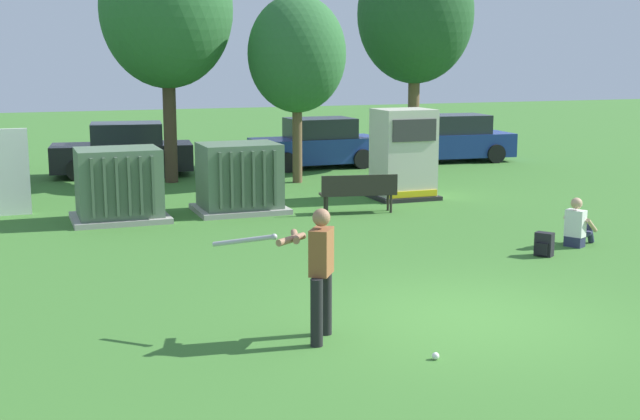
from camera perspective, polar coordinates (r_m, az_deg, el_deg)
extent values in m
plane|color=#3D752D|center=(12.30, 9.71, -7.09)|extent=(96.00, 96.00, 0.00)
cube|color=#9E9B93|center=(19.58, -13.25, -0.50)|extent=(2.10, 1.70, 0.12)
cube|color=#567056|center=(19.45, -13.35, 1.84)|extent=(1.80, 1.40, 1.50)
cube|color=#495F49|center=(18.64, -15.00, 1.41)|extent=(0.06, 0.12, 1.27)
cube|color=#495F49|center=(18.66, -14.23, 1.45)|extent=(0.06, 0.12, 1.27)
cube|color=#495F49|center=(18.69, -13.45, 1.50)|extent=(0.06, 0.12, 1.27)
cube|color=#495F49|center=(18.72, -12.68, 1.55)|extent=(0.06, 0.12, 1.27)
cube|color=#495F49|center=(18.75, -11.90, 1.59)|extent=(0.06, 0.12, 1.27)
cube|color=#495F49|center=(18.79, -11.13, 1.64)|extent=(0.06, 0.12, 1.27)
cube|color=#9E9B93|center=(20.23, -5.39, 0.07)|extent=(2.10, 1.70, 0.12)
cube|color=#567056|center=(20.10, -5.43, 2.34)|extent=(1.80, 1.40, 1.50)
cube|color=#495F49|center=(19.21, -6.69, 1.95)|extent=(0.06, 0.12, 1.27)
cube|color=#495F49|center=(19.27, -5.95, 1.99)|extent=(0.06, 0.12, 1.27)
cube|color=#495F49|center=(19.34, -5.22, 2.03)|extent=(0.06, 0.12, 1.27)
cube|color=#495F49|center=(19.40, -4.49, 2.07)|extent=(0.06, 0.12, 1.27)
cube|color=#495F49|center=(19.47, -3.77, 2.11)|extent=(0.06, 0.12, 1.27)
cube|color=#495F49|center=(19.55, -3.05, 2.15)|extent=(0.06, 0.12, 1.27)
cube|color=#262626|center=(22.12, 5.55, 0.93)|extent=(1.60, 1.40, 0.10)
cube|color=beige|center=(21.96, 5.60, 3.89)|extent=(1.40, 1.20, 2.20)
cube|color=#383838|center=(21.35, 6.36, 5.32)|extent=(1.19, 0.04, 0.55)
cube|color=yellow|center=(21.55, 6.27, 1.07)|extent=(1.33, 0.04, 0.16)
cube|color=#2D2823|center=(19.94, 2.56, 1.10)|extent=(1.84, 0.72, 0.05)
cube|color=#2D2823|center=(19.73, 2.68, 1.72)|extent=(1.78, 0.36, 0.44)
cylinder|color=#2D2823|center=(19.96, 0.32, 0.43)|extent=(0.06, 0.06, 0.42)
cylinder|color=#2D2823|center=(20.29, 4.58, 0.55)|extent=(0.06, 0.06, 0.42)
cylinder|color=#2D2823|center=(19.69, 0.47, 0.29)|extent=(0.06, 0.06, 0.42)
cylinder|color=#2D2823|center=(20.02, 4.78, 0.42)|extent=(0.06, 0.06, 0.42)
cylinder|color=black|center=(10.85, -0.23, -6.90)|extent=(0.16, 0.16, 0.88)
cylinder|color=black|center=(11.29, 0.39, -6.20)|extent=(0.16, 0.16, 0.88)
cube|color=brown|center=(10.88, 0.09, -2.81)|extent=(0.43, 0.47, 0.60)
sphere|color=#9E7051|center=(10.78, 0.09, -0.50)|extent=(0.23, 0.23, 0.23)
cylinder|color=#9E7051|center=(10.85, -1.95, -1.97)|extent=(0.49, 0.39, 0.09)
cylinder|color=#9E7051|center=(11.02, -1.68, -1.78)|extent=(0.23, 0.55, 0.09)
cylinder|color=#B2B2B7|center=(11.16, -5.17, -2.06)|extent=(0.73, 0.54, 0.21)
sphere|color=#B2B2B7|center=(11.01, -3.09, -1.80)|extent=(0.08, 0.08, 0.08)
sphere|color=white|center=(10.60, 7.75, -9.67)|extent=(0.09, 0.09, 0.09)
cube|color=#282D4C|center=(17.18, 16.69, -2.03)|extent=(0.37, 0.41, 0.20)
cube|color=white|center=(17.11, 16.75, -0.85)|extent=(0.36, 0.42, 0.52)
sphere|color=tan|center=(17.04, 16.82, 0.43)|extent=(0.22, 0.22, 0.22)
cylinder|color=#282D4C|center=(17.39, 16.73, -1.48)|extent=(0.46, 0.33, 0.13)
cylinder|color=#282D4C|center=(17.59, 17.04, -1.35)|extent=(0.32, 0.24, 0.46)
cylinder|color=#282D4C|center=(17.31, 17.33, -1.57)|extent=(0.46, 0.33, 0.13)
cylinder|color=#282D4C|center=(17.51, 17.64, -1.43)|extent=(0.32, 0.24, 0.46)
cylinder|color=tan|center=(17.41, 16.37, -0.79)|extent=(0.40, 0.26, 0.32)
cylinder|color=tan|center=(17.22, 17.75, -0.99)|extent=(0.40, 0.26, 0.32)
cube|color=black|center=(16.21, 14.80, -2.23)|extent=(0.35, 0.38, 0.44)
cube|color=black|center=(16.10, 14.63, -2.54)|extent=(0.18, 0.22, 0.22)
cylinder|color=#4C3828|center=(24.99, -10.01, 5.30)|extent=(0.37, 0.37, 3.04)
ellipsoid|color=#2D6633|center=(24.93, -10.26, 13.13)|extent=(3.74, 3.74, 4.45)
cylinder|color=brown|center=(24.62, -1.53, 4.49)|extent=(0.28, 0.28, 2.27)
ellipsoid|color=#2D6633|center=(24.50, -1.56, 10.43)|extent=(2.80, 2.80, 3.32)
cylinder|color=brown|center=(28.41, 6.27, 6.01)|extent=(0.38, 0.38, 3.06)
ellipsoid|color=#235128|center=(28.36, 6.41, 12.94)|extent=(3.77, 3.77, 4.47)
cube|color=black|center=(26.76, -13.11, 3.49)|extent=(4.39, 2.23, 0.80)
cube|color=#262B33|center=(26.69, -12.85, 5.04)|extent=(2.29, 1.82, 0.64)
cylinder|color=black|center=(25.99, -15.96, 2.59)|extent=(0.66, 0.30, 0.64)
cylinder|color=black|center=(27.68, -15.78, 3.05)|extent=(0.66, 0.30, 0.64)
cylinder|color=black|center=(25.97, -10.21, 2.82)|extent=(0.66, 0.30, 0.64)
cylinder|color=black|center=(27.66, -10.38, 3.26)|extent=(0.66, 0.30, 0.64)
cube|color=navy|center=(27.99, -0.28, 4.05)|extent=(4.22, 1.74, 0.80)
cube|color=#262B33|center=(27.97, 0.00, 5.53)|extent=(2.12, 1.58, 0.64)
cylinder|color=black|center=(26.79, -2.25, 3.20)|extent=(0.64, 0.23, 0.64)
cylinder|color=black|center=(28.39, -3.35, 3.60)|extent=(0.64, 0.23, 0.64)
cylinder|color=black|center=(27.72, 2.86, 3.44)|extent=(0.64, 0.23, 0.64)
cylinder|color=black|center=(29.28, 1.52, 3.82)|extent=(0.64, 0.23, 0.64)
cube|color=navy|center=(29.97, 8.76, 4.35)|extent=(4.34, 2.08, 0.80)
cube|color=#262B33|center=(29.96, 9.07, 5.72)|extent=(2.23, 1.75, 0.64)
cylinder|color=black|center=(28.71, 7.05, 3.61)|extent=(0.66, 0.28, 0.64)
cylinder|color=black|center=(30.28, 5.84, 3.98)|extent=(0.66, 0.28, 0.64)
cylinder|color=black|center=(29.78, 11.71, 3.72)|extent=(0.66, 0.28, 0.64)
cylinder|color=black|center=(31.30, 10.31, 4.08)|extent=(0.66, 0.28, 0.64)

